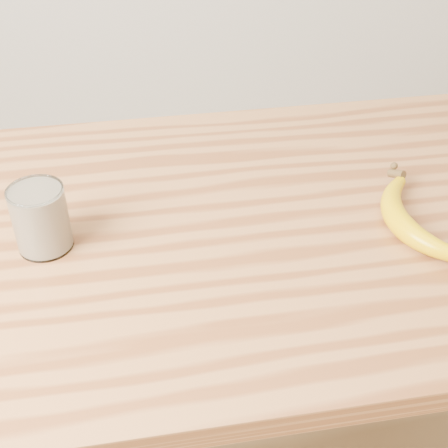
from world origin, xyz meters
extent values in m
cube|color=#996135|center=(0.00, 0.00, 0.88)|extent=(1.20, 0.80, 0.04)
cylinder|color=brown|center=(0.54, 0.34, 0.43)|extent=(0.06, 0.06, 0.86)
cylinder|color=white|center=(-0.30, -0.02, 0.96)|extent=(0.09, 0.09, 0.11)
torus|color=white|center=(-0.30, -0.02, 1.01)|extent=(0.09, 0.09, 0.00)
cylinder|color=beige|center=(-0.30, -0.02, 0.95)|extent=(0.08, 0.08, 0.10)
camera|label=1|loc=(-0.14, -0.84, 1.55)|focal=50.00mm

